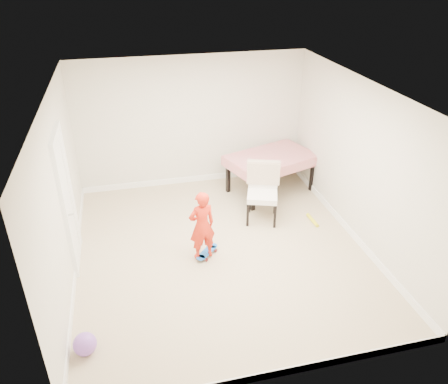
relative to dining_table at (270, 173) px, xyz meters
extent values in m
plane|color=tan|center=(-1.41, -1.73, -0.39)|extent=(5.00, 5.00, 0.00)
cube|color=white|center=(-1.41, -1.73, 2.19)|extent=(4.50, 5.00, 0.04)
cube|color=beige|center=(-1.41, 0.75, 0.91)|extent=(4.50, 0.04, 2.60)
cube|color=beige|center=(-1.41, -4.21, 0.91)|extent=(4.50, 0.04, 2.60)
cube|color=beige|center=(-3.64, -1.73, 0.91)|extent=(0.04, 5.00, 2.60)
cube|color=beige|center=(0.82, -1.73, 0.91)|extent=(0.04, 5.00, 2.60)
cube|color=white|center=(-3.63, -1.43, 0.64)|extent=(0.11, 0.94, 2.11)
cube|color=white|center=(-1.41, 0.76, -0.33)|extent=(4.50, 0.02, 0.12)
cube|color=white|center=(-1.41, -4.22, -0.33)|extent=(4.50, 0.02, 0.12)
cube|color=white|center=(-3.65, -1.73, -0.33)|extent=(0.02, 5.00, 0.12)
cube|color=white|center=(0.83, -1.73, -0.33)|extent=(0.02, 5.00, 0.12)
imported|color=red|center=(-1.73, -1.87, 0.18)|extent=(0.46, 0.35, 1.14)
sphere|color=#8C53C7|center=(-3.45, -3.36, -0.25)|extent=(0.28, 0.28, 0.28)
cylinder|color=yellow|center=(0.37, -1.28, -0.36)|extent=(0.08, 0.40, 0.06)
camera|label=1|loc=(-2.69, -7.31, 3.82)|focal=35.00mm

